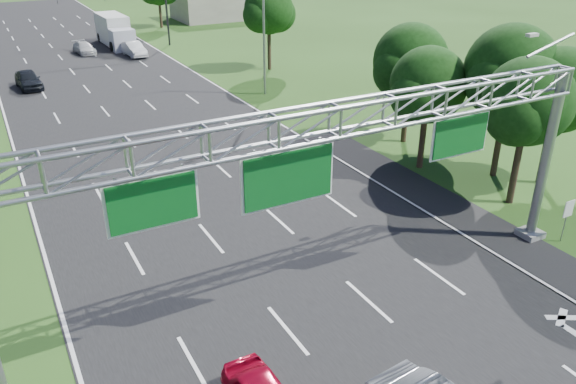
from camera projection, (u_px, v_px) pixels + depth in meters
ground at (174, 155)px, 35.76m from camera, size 220.00×220.00×0.00m
road at (174, 155)px, 35.76m from camera, size 18.00×180.00×0.02m
road_flare at (478, 225)px, 27.50m from camera, size 3.00×30.00×0.02m
sign_gantry at (336, 137)px, 18.67m from camera, size 23.50×1.00×9.56m
regulatory_sign at (568, 212)px, 25.40m from camera, size 0.60×0.08×2.10m
traffic_signal at (136, 3)px, 64.48m from camera, size 12.21×0.24×7.00m
streetlight_r_mid at (262, 28)px, 46.15m from camera, size 2.97×0.22×10.16m
tree_cluster_right at (482, 83)px, 31.30m from camera, size 9.91×14.60×8.68m
tree_verge_rd at (269, 11)px, 54.56m from camera, size 5.76×4.80×8.28m
building_right at (216, 5)px, 86.45m from camera, size 12.00×9.00×4.00m
car_queue_a at (84, 48)px, 63.61m from camera, size 2.21×4.48×1.25m
car_queue_c at (28, 79)px, 50.03m from camera, size 2.21×4.79×1.59m
car_queue_d at (134, 49)px, 62.31m from camera, size 1.93×4.79×1.55m
box_truck at (115, 31)px, 67.47m from camera, size 2.86×9.30×3.50m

